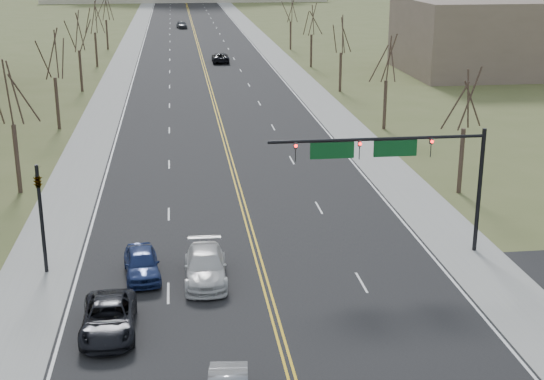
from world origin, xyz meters
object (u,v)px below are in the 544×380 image
object	(u,v)px
signal_mast	(394,157)
signal_left	(40,207)
car_far_sb	(182,24)
car_sb_outer_lead	(109,318)
car_far_nb	(220,58)
car_sb_outer_second	(142,263)
car_sb_inner_second	(206,267)

from	to	relation	value
signal_mast	signal_left	distance (m)	19.06
signal_mast	car_far_sb	bearing A→B (deg)	94.41
car_sb_outer_lead	car_far_sb	size ratio (longest dim) A/B	1.09
car_far_sb	signal_left	bearing A→B (deg)	-101.27
car_sb_outer_lead	signal_left	bearing A→B (deg)	116.79
signal_mast	car_far_nb	distance (m)	76.86
car_sb_outer_second	car_far_nb	world-z (taller)	car_sb_outer_second
signal_mast	car_far_sb	distance (m)	128.97
car_sb_inner_second	car_sb_outer_lead	bearing A→B (deg)	-130.48
signal_mast	car_sb_outer_lead	distance (m)	17.48
signal_mast	car_sb_outer_second	bearing A→B (deg)	-174.75
car_sb_inner_second	car_sb_outer_second	distance (m)	3.45
car_sb_outer_lead	car_sb_inner_second	distance (m)	6.87
car_sb_outer_lead	car_far_nb	bearing A→B (deg)	81.84
car_far_sb	car_sb_inner_second	bearing A→B (deg)	-97.50
car_far_nb	signal_mast	bearing A→B (deg)	94.04
car_sb_outer_second	signal_mast	bearing A→B (deg)	-0.61
signal_mast	car_sb_inner_second	xyz separation A→B (m)	(-10.49, -2.17, -4.97)
car_far_sb	car_far_nb	bearing A→B (deg)	-91.64
signal_mast	car_sb_inner_second	world-z (taller)	signal_mast
car_sb_inner_second	car_far_sb	world-z (taller)	car_far_sb
car_sb_inner_second	car_sb_outer_second	xyz separation A→B (m)	(-3.32, 0.90, -0.02)
car_far_sb	car_sb_outer_second	bearing A→B (deg)	-98.97
signal_left	car_far_nb	distance (m)	77.89
car_sb_inner_second	car_sb_outer_second	size ratio (longest dim) A/B	1.20
car_far_nb	car_far_sb	bearing A→B (deg)	-83.94
car_sb_inner_second	car_far_nb	bearing A→B (deg)	87.31
car_sb_outer_second	car_far_sb	xyz separation A→B (m)	(3.90, 129.77, 0.05)
signal_left	car_sb_outer_lead	distance (m)	8.77
signal_mast	car_far_nb	world-z (taller)	signal_mast
car_sb_outer_lead	signal_mast	bearing A→B (deg)	24.61
signal_left	car_sb_outer_lead	bearing A→B (deg)	-62.04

